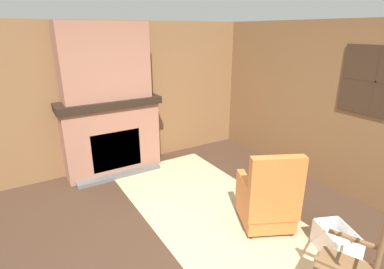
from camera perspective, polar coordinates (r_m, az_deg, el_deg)
ground_plane at (r=3.43m, az=-0.88°, el=-22.16°), size 14.00×14.00×0.00m
wood_panel_wall_left at (r=5.15m, az=-16.36°, el=6.63°), size 0.06×5.84×2.41m
wood_panel_wall_back at (r=4.65m, az=28.46°, el=3.90°), size 5.84×0.09×2.41m
fireplace_hearth at (r=5.07m, az=-14.96°, el=-0.38°), size 0.62×1.62×1.24m
chimney_breast at (r=4.83m, az=-16.26°, el=13.18°), size 0.36×1.34×1.16m
area_rug at (r=4.00m, az=5.02°, el=-15.29°), size 3.80×1.65×0.01m
armchair at (r=3.73m, az=14.19°, el=-12.06°), size 0.82×0.81×1.02m
firewood_stack at (r=4.84m, az=15.14°, el=-8.46°), size 0.51×0.47×0.14m
laundry_basket at (r=3.69m, az=25.71°, el=-17.95°), size 0.54×0.46×0.31m
oil_lamp_vase at (r=4.85m, az=-20.36°, el=7.13°), size 0.11×0.11×0.31m
storage_case at (r=4.97m, az=-14.75°, el=7.41°), size 0.15×0.25×0.12m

